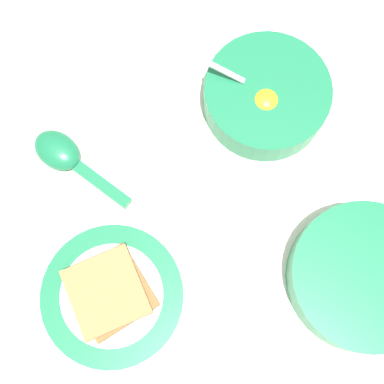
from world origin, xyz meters
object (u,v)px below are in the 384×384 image
toast_plate (113,296)px  toast_sandwich (109,292)px  egg_bowl (266,96)px  congee_bowl (363,277)px  soup_spoon (64,156)px

toast_plate → toast_sandwich: toast_sandwich is taller
egg_bowl → toast_plate: (0.25, 0.23, -0.02)m
toast_plate → egg_bowl: bearing=-136.6°
toast_sandwich → congee_bowl: bearing=174.2°
soup_spoon → congee_bowl: bearing=147.7°
egg_bowl → toast_plate: egg_bowl is taller
toast_sandwich → congee_bowl: (-0.32, 0.03, -0.01)m
toast_sandwich → soup_spoon: toast_sandwich is taller
toast_sandwich → congee_bowl: toast_sandwich is taller
toast_plate → soup_spoon: soup_spoon is taller
egg_bowl → soup_spoon: (0.29, 0.04, -0.01)m
soup_spoon → congee_bowl: congee_bowl is taller
congee_bowl → toast_plate: bearing=-5.4°
toast_sandwich → congee_bowl: 0.32m
egg_bowl → soup_spoon: bearing=7.1°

